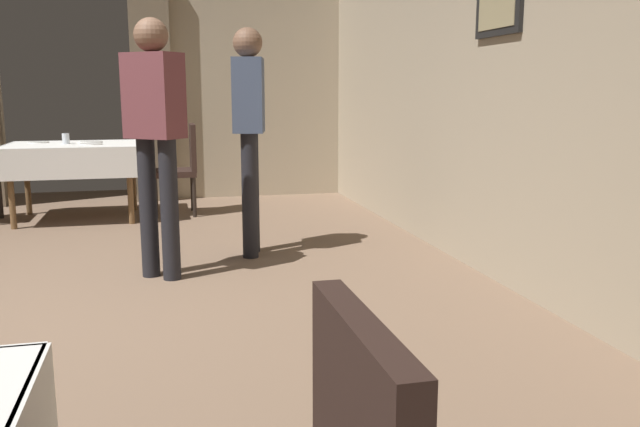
{
  "coord_description": "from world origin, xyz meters",
  "views": [
    {
      "loc": [
        0.99,
        -3.76,
        1.25
      ],
      "look_at": [
        1.93,
        0.12,
        0.51
      ],
      "focal_mm": 36.87,
      "sensor_mm": 36.0,
      "label": 1
    }
  ],
  "objects": [
    {
      "name": "wall_right",
      "position": [
        3.2,
        -0.0,
        1.5
      ],
      "size": [
        0.16,
        8.4,
        3.0
      ],
      "color": "tan",
      "rests_on": "ground"
    },
    {
      "name": "wall_back",
      "position": [
        0.0,
        4.18,
        1.52
      ],
      "size": [
        6.4,
        0.27,
        3.0
      ],
      "color": "tan",
      "rests_on": "ground"
    },
    {
      "name": "dining_table_mid",
      "position": [
        0.16,
        3.08,
        0.65
      ],
      "size": [
        1.29,
        1.01,
        0.75
      ],
      "color": "brown",
      "rests_on": "ground"
    },
    {
      "name": "chair_mid_right",
      "position": [
        1.19,
        3.09,
        0.52
      ],
      "size": [
        0.44,
        0.44,
        0.93
      ],
      "color": "black",
      "rests_on": "ground"
    },
    {
      "name": "plate_mid_a",
      "position": [
        0.31,
        3.23,
        0.76
      ],
      "size": [
        0.22,
        0.22,
        0.01
      ],
      "primitive_type": "cylinder",
      "color": "white",
      "rests_on": "dining_table_mid"
    },
    {
      "name": "glass_mid_b",
      "position": [
        0.09,
        3.07,
        0.8
      ],
      "size": [
        0.07,
        0.07,
        0.1
      ],
      "primitive_type": "cylinder",
      "color": "silver",
      "rests_on": "dining_table_mid"
    },
    {
      "name": "plate_mid_c",
      "position": [
        0.33,
        2.95,
        0.76
      ],
      "size": [
        0.22,
        0.22,
        0.01
      ],
      "primitive_type": "cylinder",
      "color": "white",
      "rests_on": "dining_table_mid"
    },
    {
      "name": "plate_mid_d",
      "position": [
        -0.2,
        3.31,
        0.76
      ],
      "size": [
        0.2,
        0.2,
        0.01
      ],
      "primitive_type": "cylinder",
      "color": "white",
      "rests_on": "dining_table_mid"
    },
    {
      "name": "person_waiter_by_doorway",
      "position": [
        1.65,
        1.21,
        1.02
      ],
      "size": [
        0.29,
        0.4,
        1.72
      ],
      "color": "black",
      "rests_on": "ground"
    },
    {
      "name": "person_diner_standing_aside",
      "position": [
        0.96,
        0.71,
        1.02
      ],
      "size": [
        0.42,
        0.4,
        1.72
      ],
      "color": "black",
      "rests_on": "ground"
    }
  ]
}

